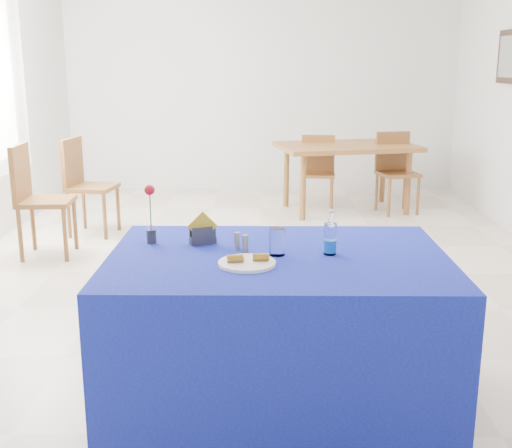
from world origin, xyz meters
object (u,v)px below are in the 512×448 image
Objects in this scene: chair_win_b at (84,179)px; chair_bg_left at (318,167)px; water_bottle at (330,240)px; plate at (247,263)px; blue_table at (277,329)px; oak_table at (346,151)px; chair_win_a at (35,192)px; chair_bg_right at (395,166)px.

chair_bg_left is at bearing -56.51° from chair_win_b.
plate is at bearing -156.22° from water_bottle.
oak_table is at bearing 78.59° from blue_table.
plate is 3.23m from chair_win_a.
water_bottle is at bearing -139.39° from chair_win_b.
oak_table is 1.97× the size of chair_bg_left.
chair_win_b is at bearing 119.46° from blue_table.
chair_bg_left is 0.94× the size of chair_bg_right.
water_bottle is 4.36m from chair_bg_left.
chair_win_a is (-2.03, 2.46, 0.18)m from blue_table.
chair_bg_right is at bearing 71.57° from blue_table.
chair_bg_left is 3.19m from chair_win_a.
water_bottle is (0.39, 0.17, 0.06)m from plate.
plate reaches higher than oak_table.
oak_table is (0.62, 4.26, -0.15)m from water_bottle.
blue_table is 0.96× the size of oak_table.
water_bottle is 0.23× the size of chair_win_b.
blue_table is 4.37m from oak_table.
blue_table is at bearing -176.88° from water_bottle.
chair_win_b is (-2.68, -1.06, -0.13)m from oak_table.
chair_win_b is (0.21, 0.75, -0.02)m from chair_win_a.
water_bottle is at bearing 23.78° from plate.
blue_table is 7.44× the size of water_bottle.
water_bottle and chair_win_a have the same top height.
chair_win_a is at bearing 125.69° from plate.
plate is 0.44m from blue_table.
oak_table is at bearing -61.26° from chair_win_a.
plate is 0.16× the size of oak_table.
oak_table is 1.86× the size of chair_bg_right.
chair_bg_right is at bearing 70.51° from plate.
chair_win_a reaches higher than oak_table.
plate is at bearing -145.80° from chair_win_b.
chair_win_b is (-2.37, -1.14, 0.06)m from chair_bg_left.
water_bottle is 0.13× the size of oak_table.
chair_win_a is (-2.27, 2.45, -0.27)m from water_bottle.
oak_table is at bearing 81.75° from water_bottle.
chair_bg_left is at bearing 85.93° from water_bottle.
water_bottle is 0.24× the size of chair_bg_right.
chair_bg_left is 0.87m from chair_bg_right.
blue_table is at bearing -143.90° from chair_win_a.
plate is 4.67m from chair_bg_right.
blue_table is 3.19m from chair_win_a.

